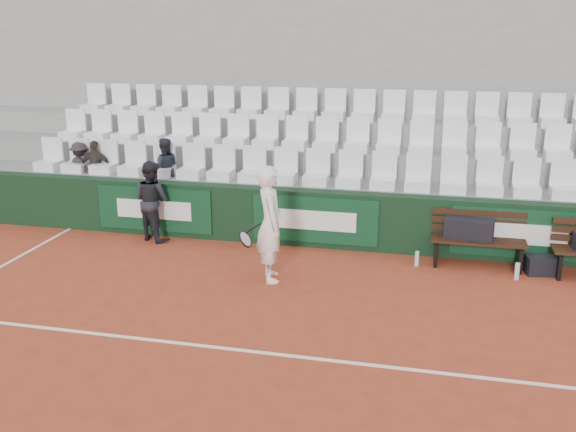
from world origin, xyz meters
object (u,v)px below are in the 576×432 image
Objects in this scene: sports_bag_left at (469,228)px; spectator_b at (94,145)px; sports_bag_ground at (542,265)px; spectator_a at (78,145)px; water_bottle_near at (417,259)px; water_bottle_far at (517,271)px; tennis_player at (270,224)px; spectator_c at (163,145)px; bench_left at (477,253)px; ball_kid at (152,201)px.

spectator_b is (-7.07, 0.87, 0.92)m from sports_bag_left.
spectator_a reaches higher than sports_bag_ground.
water_bottle_near is 0.23× the size of spectator_b.
sports_bag_left is 2.88× the size of water_bottle_far.
spectator_a reaches higher than tennis_player.
sports_bag_ground reaches higher than water_bottle_near.
spectator_c is at bearing 140.17° from tennis_player.
tennis_player is (-3.13, -1.30, 0.67)m from bench_left.
spectator_b is at bearing 151.63° from tennis_player.
water_bottle_near is 5.18m from spectator_c.
tennis_player is at bearing 116.91° from spectator_c.
sports_bag_ground is 0.52m from water_bottle_far.
bench_left is at bearing 22.51° from tennis_player.
sports_bag_left is 5.78m from spectator_c.
water_bottle_near is 4.79m from ball_kid.
bench_left is at bearing -156.11° from ball_kid.
sports_bag_left is 1.24m from sports_bag_ground.
spectator_c is (1.79, 0.00, 0.07)m from spectator_a.
spectator_b reaches higher than sports_bag_ground.
tennis_player is at bearing -164.35° from sports_bag_ground.
bench_left is at bearing -162.39° from spectator_a.
bench_left is at bearing 13.18° from water_bottle_near.
bench_left is at bearing -17.76° from sports_bag_left.
water_bottle_far is at bearing -9.24° from water_bottle_near.
spectator_a is at bearing 173.33° from sports_bag_left.
water_bottle_far is 8.05m from spectator_b.
bench_left is 1.03× the size of ball_kid.
spectator_c is (-5.63, 0.87, 0.97)m from sports_bag_left.
tennis_player is (-2.18, -1.07, 0.77)m from water_bottle_near.
spectator_b reaches higher than water_bottle_far.
bench_left is 1.28× the size of spectator_c.
ball_kid reaches higher than sports_bag_left.
tennis_player is at bearing 178.02° from spectator_a.
sports_bag_left reaches higher than bench_left.
spectator_b reaches higher than ball_kid.
spectator_a is 1.79m from spectator_c.
spectator_b is (-1.54, 0.84, 0.80)m from ball_kid.
water_bottle_far is at bearing -160.32° from ball_kid.
tennis_player is at bearing -157.49° from bench_left.
sports_bag_ground is at bearing -162.57° from spectator_a.
water_bottle_far is 0.25× the size of spectator_b.
bench_left is 0.75m from water_bottle_far.
bench_left reaches higher than sports_bag_ground.
spectator_c is (-6.76, 1.06, 1.44)m from sports_bag_ground.
sports_bag_ground reaches higher than water_bottle_far.
bench_left is 0.42m from sports_bag_left.
sports_bag_ground is at bearing 38.83° from water_bottle_far.
sports_bag_ground is 8.39m from spectator_b.
ball_kid is at bearing 178.10° from sports_bag_ground.
water_bottle_far is 8.38m from spectator_a.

